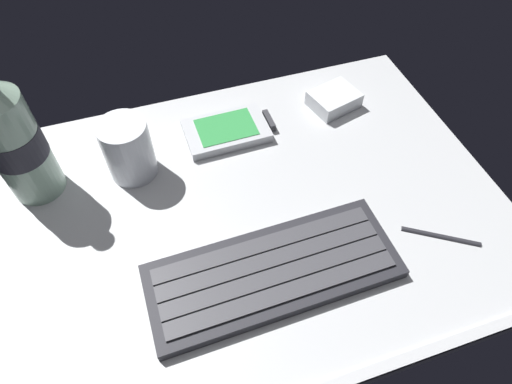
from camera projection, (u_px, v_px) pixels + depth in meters
ground_plane at (257, 212)px, 58.27cm from camera, size 64.00×48.00×2.80cm
keyboard at (273, 271)px, 50.97cm from camera, size 29.20×11.53×1.70cm
handheld_device at (229, 130)px, 65.24cm from camera, size 12.89×7.79×1.50cm
juice_cup at (129, 151)px, 58.28cm from camera, size 6.40×6.40×8.50cm
water_bottle at (12, 139)px, 52.51cm from camera, size 6.73×6.73×20.80cm
charger_block at (334, 99)px, 68.71cm from camera, size 8.21×7.22×2.40cm
stylus_pen at (441, 235)px, 54.47cm from camera, size 8.37×5.73×0.70cm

